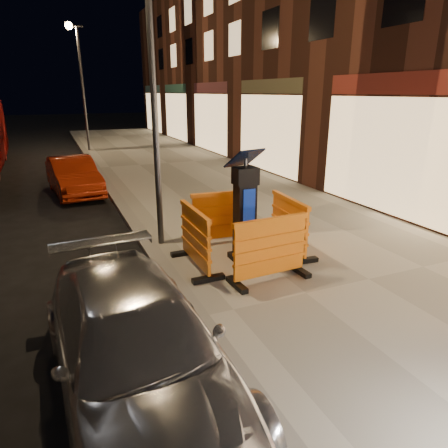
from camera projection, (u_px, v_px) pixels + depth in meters
name	position (u px, v px, depth m)	size (l,w,h in m)	color
ground_plane	(200.00, 326.00, 5.57)	(120.00, 120.00, 0.00)	black
sidewalk	(368.00, 283.00, 6.67)	(6.00, 60.00, 0.15)	gray
kerb	(199.00, 322.00, 5.55)	(0.30, 60.00, 0.15)	slate
parking_kiosk	(245.00, 209.00, 7.16)	(0.61, 0.61, 1.92)	black
barrier_front	(270.00, 249.00, 6.46)	(1.38, 0.57, 1.07)	orange
barrier_back	(224.00, 217.00, 8.12)	(1.38, 0.57, 1.07)	orange
barrier_kerbside	(195.00, 239.00, 6.94)	(1.38, 0.57, 1.07)	orange
barrier_bldgside	(289.00, 225.00, 7.65)	(1.38, 0.57, 1.07)	orange
car_silver	(140.00, 391.00, 4.37)	(1.66, 4.08, 1.18)	silver
car_red	(76.00, 194.00, 12.77)	(1.24, 3.56, 1.17)	maroon
street_lamp_mid	(153.00, 90.00, 7.29)	(0.12, 0.12, 6.00)	#3F3F44
street_lamp_far	(83.00, 91.00, 20.37)	(0.12, 0.12, 6.00)	#3F3F44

